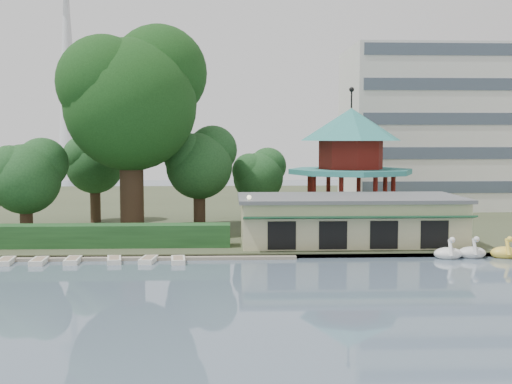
{
  "coord_description": "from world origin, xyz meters",
  "views": [
    {
      "loc": [
        -0.07,
        -31.07,
        9.1
      ],
      "look_at": [
        2.0,
        18.0,
        5.0
      ],
      "focal_mm": 45.0,
      "sensor_mm": 36.0,
      "label": 1
    }
  ],
  "objects": [
    {
      "name": "embankment",
      "position": [
        0.0,
        17.3,
        0.15
      ],
      "size": [
        220.0,
        0.6,
        0.3
      ],
      "primitive_type": "cube",
      "color": "gray",
      "rests_on": "ground"
    },
    {
      "name": "big_tree",
      "position": [
        -8.84,
        28.19,
        13.14
      ],
      "size": [
        13.23,
        12.32,
        19.3
      ],
      "color": "#3A281C",
      "rests_on": "shore"
    },
    {
      "name": "lamp_post",
      "position": [
        1.5,
        19.0,
        3.34
      ],
      "size": [
        0.36,
        0.36,
        4.28
      ],
      "color": "black",
      "rests_on": "shore"
    },
    {
      "name": "small_trees",
      "position": [
        -14.24,
        30.98,
        6.12
      ],
      "size": [
        39.14,
        16.19,
        10.01
      ],
      "color": "#3A281C",
      "rests_on": "shore"
    },
    {
      "name": "dock",
      "position": [
        -12.0,
        17.2,
        0.12
      ],
      "size": [
        34.0,
        1.6,
        0.24
      ],
      "primitive_type": "cube",
      "color": "gray",
      "rests_on": "ground"
    },
    {
      "name": "hedge",
      "position": [
        -15.0,
        20.5,
        1.3
      ],
      "size": [
        30.0,
        2.0,
        1.8
      ],
      "primitive_type": "cube",
      "color": "#214D23",
      "rests_on": "shore"
    },
    {
      "name": "shore",
      "position": [
        0.0,
        52.0,
        0.2
      ],
      "size": [
        220.0,
        70.0,
        0.4
      ],
      "primitive_type": "cube",
      "color": "#424930",
      "rests_on": "ground"
    },
    {
      "name": "broadcast_tower",
      "position": [
        -42.0,
        140.0,
        33.98
      ],
      "size": [
        8.0,
        8.0,
        96.0
      ],
      "color": "silver",
      "rests_on": "ground"
    },
    {
      "name": "office_building",
      "position": [
        32.67,
        49.0,
        9.73
      ],
      "size": [
        38.0,
        18.0,
        20.0
      ],
      "color": "silver",
      "rests_on": "shore"
    },
    {
      "name": "moored_rowboats",
      "position": [
        -15.29,
        15.83,
        0.18
      ],
      "size": [
        24.6,
        2.79,
        0.36
      ],
      "color": "white",
      "rests_on": "ground"
    },
    {
      "name": "boathouse",
      "position": [
        10.0,
        21.97,
        2.37
      ],
      "size": [
        18.6,
        9.39,
        3.9
      ],
      "color": "#C3BD8F",
      "rests_on": "shore"
    },
    {
      "name": "pavilion",
      "position": [
        12.0,
        32.0,
        7.48
      ],
      "size": [
        12.4,
        12.4,
        13.5
      ],
      "color": "#C3BD8F",
      "rests_on": "shore"
    },
    {
      "name": "ground_plane",
      "position": [
        0.0,
        0.0,
        0.0
      ],
      "size": [
        220.0,
        220.0,
        0.0
      ],
      "primitive_type": "plane",
      "color": "slate",
      "rests_on": "ground"
    }
  ]
}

